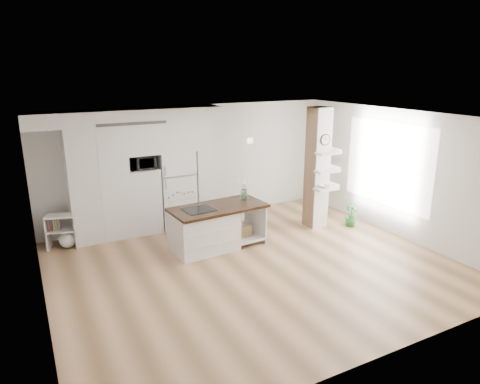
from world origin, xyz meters
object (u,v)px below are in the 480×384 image
object	(u,v)px
bookshelf	(64,233)
floor_plant_a	(324,215)
refrigerator	(176,189)
kitchen_island	(209,227)

from	to	relation	value
bookshelf	floor_plant_a	world-z (taller)	bookshelf
bookshelf	floor_plant_a	distance (m)	5.65
refrigerator	kitchen_island	distance (m)	1.64
refrigerator	floor_plant_a	distance (m)	3.47
bookshelf	floor_plant_a	xyz separation A→B (m)	(5.49, -1.34, -0.08)
kitchen_island	bookshelf	size ratio (longest dim) A/B	2.82
bookshelf	floor_plant_a	bearing A→B (deg)	4.08
kitchen_island	floor_plant_a	bearing A→B (deg)	-3.37
kitchen_island	floor_plant_a	distance (m)	2.93
floor_plant_a	bookshelf	bearing A→B (deg)	166.25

